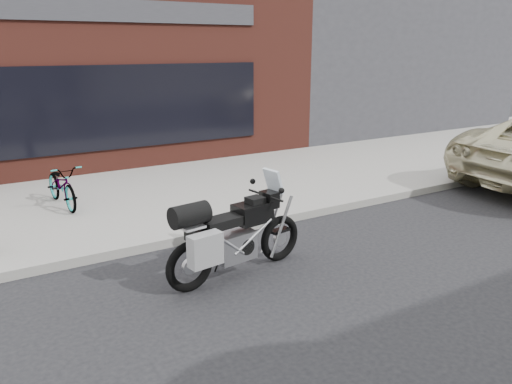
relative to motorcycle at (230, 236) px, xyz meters
name	(u,v)px	position (x,y,z in m)	size (l,w,h in m)	color
ground	(432,344)	(1.13, -2.55, -0.62)	(120.00, 120.00, 0.00)	black
near_sidewalk	(182,187)	(1.13, 4.45, -0.55)	(44.00, 6.00, 0.15)	gray
storefront	(31,75)	(-0.87, 11.43, 1.63)	(14.00, 10.07, 4.50)	#5B261D
neighbour_building	(336,49)	(11.13, 11.45, 2.38)	(10.00, 10.00, 6.00)	#2D2D32
motorcycle	(230,236)	(0.00, 0.00, 0.00)	(2.27, 0.94, 1.44)	black
bicycle_front	(62,185)	(-1.45, 4.13, -0.06)	(0.55, 1.59, 0.83)	gray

